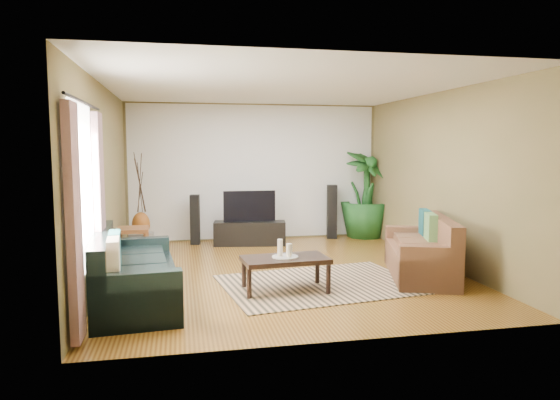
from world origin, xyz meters
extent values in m
plane|color=olive|center=(0.00, 0.00, 0.00)|extent=(5.50, 5.50, 0.00)
plane|color=white|center=(0.00, 0.00, 2.70)|extent=(5.50, 5.50, 0.00)
plane|color=brown|center=(0.00, 2.75, 1.35)|extent=(5.00, 0.00, 5.00)
plane|color=brown|center=(0.00, -2.75, 1.35)|extent=(5.00, 0.00, 5.00)
plane|color=brown|center=(-2.50, 0.00, 1.35)|extent=(0.00, 5.50, 5.50)
plane|color=brown|center=(2.50, 0.00, 1.35)|extent=(0.00, 5.50, 5.50)
plane|color=white|center=(0.00, 2.74, 1.35)|extent=(4.90, 0.00, 4.90)
plane|color=white|center=(-2.48, -1.60, 1.40)|extent=(0.00, 1.80, 1.80)
cube|color=gray|center=(-2.43, -2.35, 1.15)|extent=(0.08, 0.35, 2.20)
cube|color=gray|center=(-2.43, -0.85, 1.15)|extent=(0.08, 0.35, 2.20)
cylinder|color=black|center=(-2.43, -1.60, 2.30)|extent=(0.03, 1.90, 0.03)
cube|color=black|center=(-2.01, -1.09, 0.42)|extent=(1.10, 2.20, 0.85)
cube|color=brown|center=(1.86, -0.67, 0.42)|extent=(1.28, 1.92, 0.85)
cube|color=tan|center=(0.36, -0.79, 0.01)|extent=(2.81, 2.18, 0.01)
cube|color=black|center=(-0.18, -1.01, 0.22)|extent=(1.12, 0.67, 0.44)
cylinder|color=#9C9C96|center=(-0.18, -1.01, 0.45)|extent=(0.33, 0.33, 0.01)
cylinder|color=beige|center=(-0.24, -0.98, 0.56)|extent=(0.07, 0.07, 0.22)
cylinder|color=#EFE4C9|center=(-0.14, -1.05, 0.54)|extent=(0.07, 0.07, 0.17)
cylinder|color=beige|center=(-0.11, -0.95, 0.53)|extent=(0.07, 0.07, 0.14)
cube|color=black|center=(-0.20, 2.13, 0.22)|extent=(1.39, 0.60, 0.45)
cube|color=black|center=(-0.20, 2.15, 0.74)|extent=(0.98, 0.05, 0.58)
cube|color=black|center=(-1.21, 2.41, 0.47)|extent=(0.20, 0.21, 0.95)
cube|color=black|center=(1.54, 2.50, 0.54)|extent=(0.24, 0.25, 1.09)
imported|color=#194C1B|center=(2.25, 2.50, 0.89)|extent=(1.37, 1.37, 1.79)
cylinder|color=black|center=(2.25, 2.50, 0.13)|extent=(0.33, 0.33, 0.26)
cube|color=gray|center=(-2.16, 1.85, 0.17)|extent=(0.43, 0.43, 0.34)
ellipsoid|color=brown|center=(-2.16, 1.85, 0.49)|extent=(0.31, 0.31, 0.43)
cube|color=brown|center=(-2.25, 1.18, 0.27)|extent=(0.53, 0.53, 0.54)
camera|label=1|loc=(-1.48, -7.12, 1.84)|focal=32.00mm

